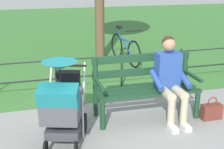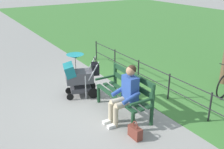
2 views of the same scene
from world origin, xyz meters
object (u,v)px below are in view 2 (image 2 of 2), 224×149
person_on_bench (126,93)px  handbag (135,132)px  park_bench (126,91)px  stroller (79,75)px

person_on_bench → handbag: (-0.63, 0.20, -0.55)m
person_on_bench → handbag: size_ratio=3.45×
park_bench → person_on_bench: size_ratio=1.27×
park_bench → handbag: park_bench is taller
handbag → stroller: bearing=2.8°
park_bench → stroller: bearing=22.0°
park_bench → person_on_bench: person_on_bench is taller
person_on_bench → stroller: size_ratio=1.11×
stroller → handbag: 2.33m
person_on_bench → handbag: person_on_bench is taller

